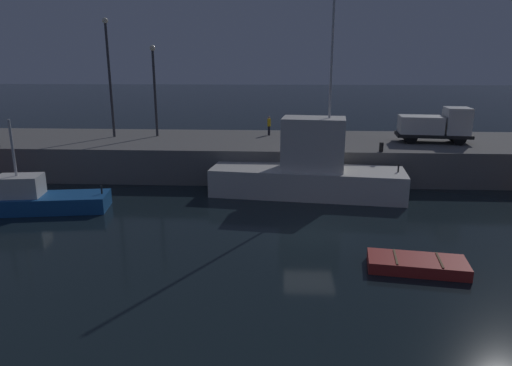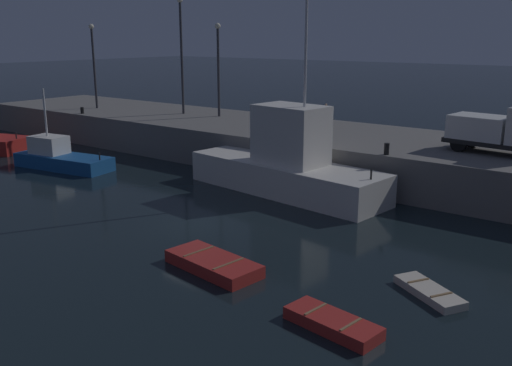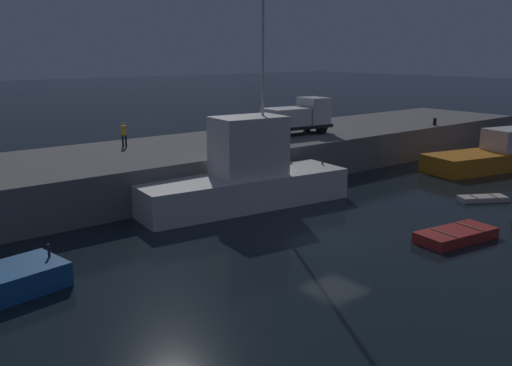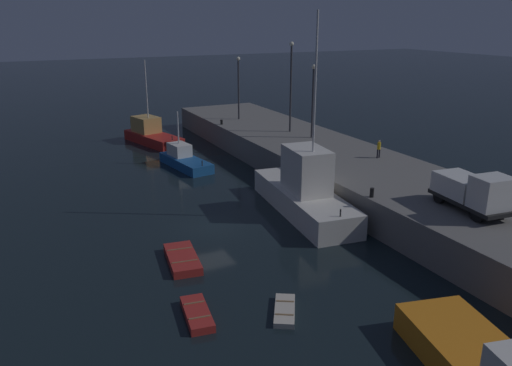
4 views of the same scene
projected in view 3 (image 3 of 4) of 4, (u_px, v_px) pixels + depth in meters
name	position (u px, v px, depth m)	size (l,w,h in m)	color
ground_plane	(336.00, 239.00, 25.51)	(320.00, 320.00, 0.00)	black
pier_quay	(177.00, 166.00, 35.72)	(67.96, 9.97, 2.46)	slate
fishing_trawler_red	(245.00, 177.00, 30.72)	(12.47, 4.91, 14.31)	silver
fishing_boat_white	(501.00, 155.00, 40.99)	(12.64, 5.97, 11.03)	orange
dinghy_orange_near	(456.00, 235.00, 25.33)	(4.12, 2.19, 0.52)	#B22823
dinghy_red_small	(482.00, 198.00, 32.00)	(2.85, 2.24, 0.32)	beige
utility_truck	(298.00, 116.00, 40.72)	(5.48, 2.71, 2.62)	black
dockworker	(124.00, 133.00, 35.36)	(0.35, 0.40, 1.55)	black
bollard_west	(435.00, 122.00, 45.81)	(0.28, 0.28, 0.59)	black
bollard_central	(285.00, 143.00, 35.12)	(0.28, 0.28, 0.63)	black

